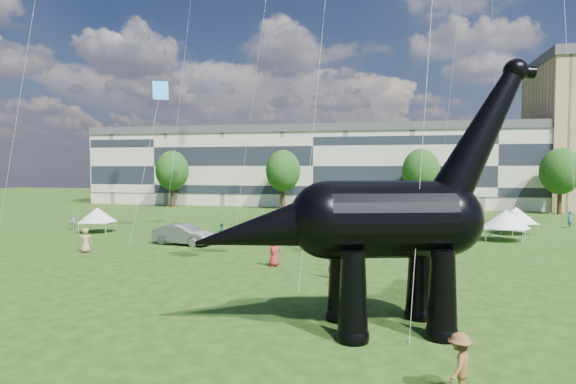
# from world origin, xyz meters

# --- Properties ---
(ground) EXTENTS (220.00, 220.00, 0.00)m
(ground) POSITION_xyz_m (0.00, 0.00, 0.00)
(ground) COLOR #16330C
(ground) RESTS_ON ground
(terrace_row) EXTENTS (78.00, 11.00, 12.00)m
(terrace_row) POSITION_xyz_m (-8.00, 62.00, 6.00)
(terrace_row) COLOR beige
(terrace_row) RESTS_ON ground
(tree_far_left) EXTENTS (5.20, 5.20, 9.44)m
(tree_far_left) POSITION_xyz_m (-30.00, 53.00, 6.29)
(tree_far_left) COLOR #382314
(tree_far_left) RESTS_ON ground
(tree_mid_left) EXTENTS (5.20, 5.20, 9.44)m
(tree_mid_left) POSITION_xyz_m (-12.00, 53.00, 6.29)
(tree_mid_left) COLOR #382314
(tree_mid_left) RESTS_ON ground
(tree_mid_right) EXTENTS (5.20, 5.20, 9.44)m
(tree_mid_right) POSITION_xyz_m (8.00, 53.00, 6.29)
(tree_mid_right) COLOR #382314
(tree_mid_right) RESTS_ON ground
(tree_far_right) EXTENTS (5.20, 5.20, 9.44)m
(tree_far_right) POSITION_xyz_m (26.00, 53.00, 6.29)
(tree_far_right) COLOR #382314
(tree_far_right) RESTS_ON ground
(dinosaur_sculpture) EXTENTS (13.36, 5.67, 10.98)m
(dinosaur_sculpture) POSITION_xyz_m (3.43, 1.37, 4.14)
(dinosaur_sculpture) COLOR black
(dinosaur_sculpture) RESTS_ON ground
(car_silver) EXTENTS (1.85, 4.39, 1.48)m
(car_silver) POSITION_xyz_m (-13.92, 20.32, 0.74)
(car_silver) COLOR #BDBCC1
(car_silver) RESTS_ON ground
(car_grey) EXTENTS (5.34, 2.75, 1.68)m
(car_grey) POSITION_xyz_m (-12.58, 18.91, 0.84)
(car_grey) COLOR slate
(car_grey) RESTS_ON ground
(car_white) EXTENTS (6.29, 4.59, 1.59)m
(car_white) POSITION_xyz_m (1.30, 27.10, 0.79)
(car_white) COLOR white
(car_white) RESTS_ON ground
(car_dark) EXTENTS (4.91, 5.40, 1.51)m
(car_dark) POSITION_xyz_m (2.49, 19.14, 0.76)
(car_dark) COLOR #595960
(car_dark) RESTS_ON ground
(gazebo_near) EXTENTS (4.85, 4.85, 2.70)m
(gazebo_near) POSITION_xyz_m (13.66, 26.64, 1.89)
(gazebo_near) COLOR white
(gazebo_near) RESTS_ON ground
(gazebo_far) EXTENTS (4.87, 4.87, 2.56)m
(gazebo_far) POSITION_xyz_m (15.53, 31.33, 1.80)
(gazebo_far) COLOR white
(gazebo_far) RESTS_ON ground
(gazebo_left) EXTENTS (4.09, 4.09, 2.44)m
(gazebo_left) POSITION_xyz_m (-23.80, 23.94, 1.71)
(gazebo_left) COLOR silver
(gazebo_left) RESTS_ON ground
(visitors) EXTENTS (50.45, 42.18, 1.86)m
(visitors) POSITION_xyz_m (1.14, 17.34, 0.90)
(visitors) COLOR brown
(visitors) RESTS_ON ground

